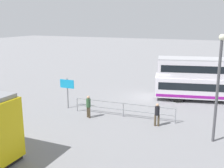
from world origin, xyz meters
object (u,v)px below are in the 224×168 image
object	(u,v)px
info_sign	(67,87)
street_lamp	(218,80)
double_decker_bus	(216,79)
pedestrian_crossing	(157,113)
pedestrian_near_railing	(88,105)

from	to	relation	value
info_sign	street_lamp	bearing A→B (deg)	170.50
double_decker_bus	pedestrian_crossing	size ratio (longest dim) A/B	6.81
pedestrian_crossing	street_lamp	bearing A→B (deg)	164.54
pedestrian_near_railing	pedestrian_crossing	size ratio (longest dim) A/B	1.05
pedestrian_crossing	double_decker_bus	bearing A→B (deg)	-111.91
pedestrian_near_railing	info_sign	xyz separation A→B (m)	(2.60, -1.29, 0.78)
pedestrian_crossing	pedestrian_near_railing	bearing A→B (deg)	4.85
double_decker_bus	street_lamp	world-z (taller)	street_lamp
info_sign	street_lamp	world-z (taller)	street_lamp
pedestrian_near_railing	pedestrian_crossing	xyz separation A→B (m)	(-4.97, -0.42, -0.05)
pedestrian_crossing	info_sign	distance (m)	7.67
double_decker_bus	info_sign	distance (m)	12.85
pedestrian_crossing	info_sign	world-z (taller)	info_sign
double_decker_bus	street_lamp	distance (m)	9.10
pedestrian_crossing	info_sign	bearing A→B (deg)	-6.55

